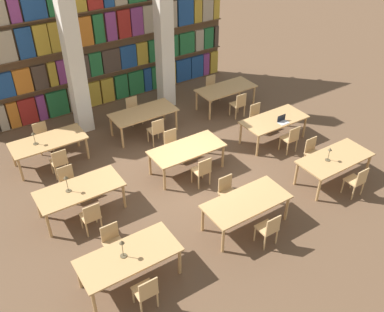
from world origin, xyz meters
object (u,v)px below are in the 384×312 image
reading_table_6 (48,143)px  laptop (283,121)px  reading_table_0 (129,258)px  chair_13 (42,136)px  chair_10 (290,138)px  chair_3 (228,192)px  reading_table_8 (226,90)px  chair_4 (357,181)px  chair_2 (269,228)px  chair_0 (146,291)px  desk_lamp_3 (34,136)px  chair_12 (59,161)px  reading_table_3 (80,191)px  reading_table_5 (274,121)px  reading_table_7 (143,114)px  pillar_left (70,39)px  chair_16 (239,104)px  chair_6 (91,216)px  desk_lamp_2 (66,181)px  reading_table_4 (187,150)px  chair_11 (257,116)px  chair_14 (156,130)px  chair_7 (68,181)px  pillar_center (163,21)px  chair_1 (113,242)px  desk_lamp_1 (329,152)px  chair_8 (202,170)px  chair_5 (313,152)px  chair_15 (134,110)px  chair_17 (212,87)px  reading_table_1 (246,203)px  reading_table_2 (335,160)px  desk_lamp_0 (122,246)px

reading_table_6 → laptop: bearing=-24.7°
reading_table_0 → reading_table_6: size_ratio=1.00×
chair_13 → chair_10: bearing=146.1°
chair_3 → reading_table_8: size_ratio=0.43×
chair_4 → chair_2: bearing=-178.6°
chair_0 → desk_lamp_3: size_ratio=2.27×
chair_2 → chair_12: 5.93m
reading_table_3 → desk_lamp_3: 2.56m
reading_table_5 → reading_table_7: same height
pillar_left → chair_12: bearing=-125.9°
chair_0 → chair_12: same height
chair_16 → chair_6: bearing=-158.7°
desk_lamp_2 → chair_10: size_ratio=0.51×
reading_table_3 → desk_lamp_2: (-0.25, 0.05, 0.38)m
chair_6 → reading_table_4: size_ratio=0.43×
chair_4 → chair_11: size_ratio=1.00×
desk_lamp_2 → chair_14: (3.32, 1.68, -0.58)m
chair_7 → pillar_center: bearing=-147.1°
reading_table_4 → reading_table_5: same height
reading_table_3 → chair_10: (6.18, -0.84, -0.20)m
chair_1 → reading_table_7: size_ratio=0.43×
reading_table_0 → chair_0: 0.79m
desk_lamp_1 → desk_lamp_3: same height
pillar_center → chair_16: 3.65m
chair_7 → chair_8: bearing=154.8°
chair_6 → desk_lamp_1: bearing=-15.9°
chair_5 → chair_15: 5.87m
chair_0 → chair_3: bearing=26.1°
chair_12 → chair_16: (6.16, -0.07, 0.00)m
reading_table_6 → chair_12: bearing=-88.4°
chair_13 → chair_15: (3.02, -0.02, 0.00)m
pillar_center → desk_lamp_1: size_ratio=15.35×
pillar_left → chair_6: size_ratio=6.76×
chair_1 → reading_table_4: bearing=-149.2°
chair_1 → reading_table_3: size_ratio=0.43×
chair_1 → chair_17: (6.18, 4.99, 0.00)m
reading_table_1 → chair_13: chair_13 is taller
desk_lamp_2 → reading_table_5: desk_lamp_2 is taller
reading_table_6 → chair_14: chair_14 is taller
reading_table_1 → desk_lamp_3: (-3.40, 5.07, 0.34)m
chair_13 → chair_11: bearing=157.1°
reading_table_4 → chair_10: size_ratio=2.33×
pillar_center → reading_table_2: bearing=-76.1°
chair_7 → chair_0: bearing=91.2°
desk_lamp_0 → desk_lamp_2: (-0.22, 2.56, 0.01)m
chair_5 → chair_16: 3.40m
chair_14 → chair_17: size_ratio=1.00×
reading_table_0 → chair_14: (3.01, 4.28, -0.20)m
chair_2 → chair_15: size_ratio=1.00×
chair_5 → reading_table_1: bearing=15.2°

